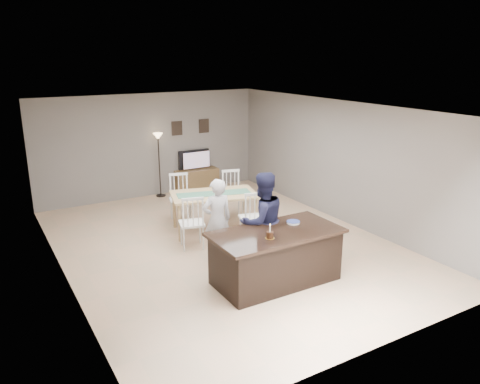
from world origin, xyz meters
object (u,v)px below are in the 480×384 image
birthday_cake (270,235)px  kitchen_island (276,256)px  tv_console (197,180)px  floor_lamp (158,148)px  woman (217,220)px  television (195,160)px  plate_stack (293,222)px  man (262,221)px  dining_table (214,200)px

birthday_cake → kitchen_island: bearing=37.6°
tv_console → floor_lamp: 1.47m
tv_console → birthday_cake: 5.99m
floor_lamp → tv_console: bearing=-1.1°
kitchen_island → woman: woman is taller
television → woman: (-1.62, -4.37, -0.09)m
kitchen_island → floor_lamp: bearing=88.6°
woman → birthday_cake: (0.16, -1.47, 0.18)m
tv_console → plate_stack: plate_stack is taller
woman → birthday_cake: 1.49m
birthday_cake → plate_stack: (0.72, 0.36, -0.04)m
man → television: bearing=-101.3°
tv_console → woman: bearing=-110.7°
television → floor_lamp: (-1.07, -0.05, 0.45)m
television → woman: 4.66m
tv_console → television: television is taller
tv_console → birthday_cake: bearing=-104.2°
television → man: size_ratio=0.52×
kitchen_island → tv_console: bearing=77.8°
man → floor_lamp: man is taller
kitchen_island → man: (0.09, 0.55, 0.42)m
television → plate_stack: (-0.74, -5.48, 0.06)m
man → tv_console: bearing=-101.5°
plate_stack → man: bearing=133.1°
woman → floor_lamp: 4.39m
tv_console → floor_lamp: (-1.07, 0.02, 1.02)m
plate_stack → television: bearing=82.3°
kitchen_island → dining_table: 2.62m
kitchen_island → man: 0.70m
plate_stack → floor_lamp: floor_lamp is taller
woman → birthday_cake: woman is taller
television → plate_stack: bearing=82.3°
television → plate_stack: 5.53m
man → birthday_cake: (-0.35, -0.75, 0.08)m
television → birthday_cake: birthday_cake is taller
tv_console → dining_table: bearing=-108.6°
dining_table → plate_stack: bearing=-68.7°
birthday_cake → dining_table: (0.46, 2.80, -0.27)m
dining_table → floor_lamp: (-0.07, 2.99, 0.63)m
kitchen_island → birthday_cake: (-0.26, -0.20, 0.50)m
television → birthday_cake: 6.02m
birthday_cake → dining_table: 2.85m
tv_console → television: bearing=90.0°
kitchen_island → man: bearing=80.7°
tv_console → dining_table: size_ratio=0.51×
floor_lamp → kitchen_island: bearing=-91.4°
plate_stack → kitchen_island: bearing=-161.2°
woman → man: 0.89m
woman → floor_lamp: bearing=-91.3°
tv_console → dining_table: (-1.00, -2.97, 0.39)m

